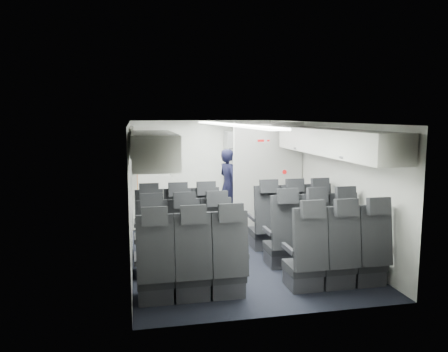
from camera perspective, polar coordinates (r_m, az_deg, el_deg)
name	(u,v)px	position (r m, az deg, el deg)	size (l,w,h in m)	color
cabin_shell	(229,180)	(7.74, 0.60, -0.59)	(3.41, 6.01, 2.16)	black
seat_row_front	(235,228)	(7.37, 1.48, -6.74)	(3.33, 0.56, 1.24)	black
seat_row_mid	(249,243)	(6.53, 3.30, -8.69)	(3.33, 0.56, 1.24)	black
seat_row_rear	(267,263)	(5.71, 5.68, -11.19)	(3.33, 0.56, 1.24)	black
overhead_bin_left_rear	(153,149)	(5.50, -9.27, 3.55)	(0.53, 1.80, 0.40)	white
overhead_bin_left_front_open	(146,148)	(7.25, -10.20, 3.59)	(0.64, 1.70, 0.72)	#9E9E93
overhead_bin_right_rear	(359,145)	(6.27, 17.27, 3.83)	(0.53, 1.80, 0.40)	white
overhead_bin_right_front	(309,139)	(7.85, 11.08, 4.79)	(0.53, 1.70, 0.40)	white
bulkhead_partition	(268,176)	(8.76, 5.76, 0.05)	(1.40, 0.15, 2.13)	silver
galley_unit	(243,170)	(10.60, 2.49, 0.76)	(0.85, 0.52, 1.90)	#939399
boarding_door	(134,180)	(9.12, -11.63, -0.53)	(0.12, 1.27, 1.86)	silver
flight_attendant	(228,185)	(9.35, 0.57, -1.22)	(0.57, 0.37, 1.57)	black
carry_on_bag	(147,145)	(6.88, -10.02, 3.98)	(0.39, 0.28, 0.24)	black
papers	(238,172)	(9.30, 1.79, 0.50)	(0.22, 0.02, 0.15)	white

